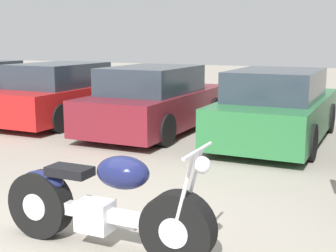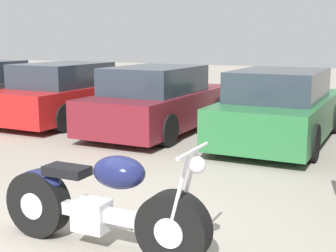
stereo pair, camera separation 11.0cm
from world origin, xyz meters
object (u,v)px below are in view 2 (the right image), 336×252
object	(u,v)px
parked_car_red	(69,94)
parked_car_maroon	(159,101)
motorcycle	(100,205)
parked_car_green	(280,109)

from	to	relation	value
parked_car_red	parked_car_maroon	size ratio (longest dim) A/B	1.00
parked_car_red	parked_car_maroon	distance (m)	2.61
motorcycle	parked_car_green	world-z (taller)	parked_car_green
parked_car_maroon	parked_car_red	bearing A→B (deg)	175.36
parked_car_green	parked_car_maroon	bearing A→B (deg)	-178.20
motorcycle	parked_car_maroon	bearing A→B (deg)	111.82
parked_car_red	parked_car_maroon	xyz separation A→B (m)	(2.61, -0.21, 0.00)
parked_car_green	motorcycle	bearing A→B (deg)	-94.54
parked_car_maroon	parked_car_green	world-z (taller)	same
motorcycle	parked_car_red	distance (m)	7.39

